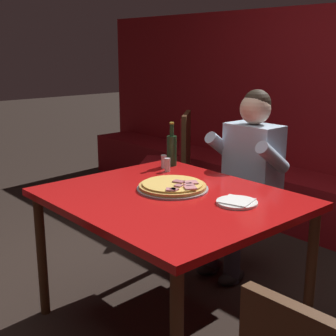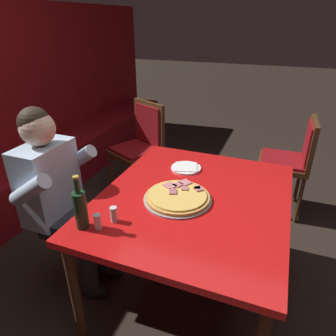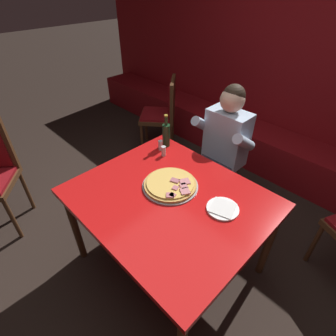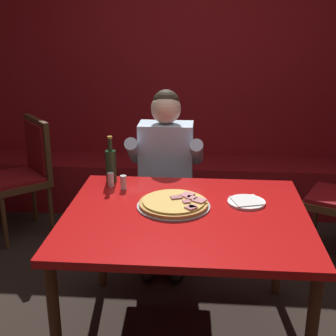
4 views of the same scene
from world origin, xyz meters
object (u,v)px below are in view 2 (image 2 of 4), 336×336
(beer_bottle, at_px, (81,209))
(shaker_parmesan, at_px, (114,215))
(main_dining_table, at_px, (193,207))
(shaker_oregano, at_px, (98,222))
(dining_chair_far_left, at_px, (141,142))
(diner_seated_blue_shirt, at_px, (61,195))
(pizza, at_px, (178,197))
(dining_chair_side_aisle, at_px, (292,158))
(plate_white_paper, at_px, (186,168))

(beer_bottle, bearing_deg, shaker_parmesan, -51.94)
(main_dining_table, xyz_separation_m, shaker_oregano, (-0.47, 0.36, 0.11))
(dining_chair_far_left, bearing_deg, diner_seated_blue_shirt, -176.75)
(main_dining_table, height_order, pizza, pizza)
(shaker_parmesan, bearing_deg, main_dining_table, -39.42)
(beer_bottle, height_order, dining_chair_side_aisle, beer_bottle)
(dining_chair_far_left, height_order, dining_chair_side_aisle, dining_chair_far_left)
(diner_seated_blue_shirt, bearing_deg, dining_chair_far_left, 3.25)
(shaker_oregano, xyz_separation_m, dining_chair_far_left, (1.61, 0.56, -0.25))
(pizza, distance_m, beer_bottle, 0.56)
(plate_white_paper, height_order, shaker_parmesan, shaker_parmesan)
(main_dining_table, relative_size, diner_seated_blue_shirt, 1.01)
(shaker_parmesan, xyz_separation_m, dining_chair_side_aisle, (1.69, -0.88, -0.24))
(main_dining_table, xyz_separation_m, dining_chair_side_aisle, (1.30, -0.57, -0.13))
(main_dining_table, bearing_deg, diner_seated_blue_shirt, 102.29)
(pizza, distance_m, plate_white_paper, 0.40)
(plate_white_paper, bearing_deg, shaker_oregano, 165.80)
(main_dining_table, bearing_deg, dining_chair_far_left, 38.79)
(shaker_oregano, distance_m, dining_chair_side_aisle, 2.01)
(beer_bottle, distance_m, shaker_oregano, 0.11)
(main_dining_table, height_order, diner_seated_blue_shirt, diner_seated_blue_shirt)
(shaker_parmesan, height_order, dining_chair_far_left, dining_chair_far_left)
(shaker_parmesan, bearing_deg, dining_chair_far_left, 21.43)
(shaker_oregano, height_order, dining_chair_far_left, dining_chair_far_left)
(shaker_parmesan, bearing_deg, beer_bottle, 128.06)
(shaker_parmesan, relative_size, dining_chair_side_aisle, 0.09)
(beer_bottle, bearing_deg, dining_chair_side_aisle, -29.47)
(dining_chair_far_left, bearing_deg, plate_white_paper, -136.97)
(main_dining_table, relative_size, shaker_parmesan, 14.95)
(dining_chair_side_aisle, bearing_deg, pizza, 154.75)
(main_dining_table, distance_m, dining_chair_far_left, 1.47)
(main_dining_table, xyz_separation_m, dining_chair_far_left, (1.14, 0.92, -0.13))
(beer_bottle, relative_size, dining_chair_far_left, 0.30)
(dining_chair_far_left, bearing_deg, shaker_parmesan, -158.57)
(pizza, xyz_separation_m, diner_seated_blue_shirt, (-0.12, 0.76, -0.09))
(main_dining_table, height_order, beer_bottle, beer_bottle)
(dining_chair_side_aisle, bearing_deg, dining_chair_far_left, 96.09)
(pizza, bearing_deg, beer_bottle, 138.89)
(pizza, relative_size, dining_chair_far_left, 0.41)
(diner_seated_blue_shirt, bearing_deg, pizza, -81.39)
(diner_seated_blue_shirt, bearing_deg, plate_white_paper, -53.17)
(main_dining_table, height_order, shaker_parmesan, shaker_parmesan)
(plate_white_paper, distance_m, shaker_oregano, 0.83)
(diner_seated_blue_shirt, relative_size, dining_chair_far_left, 1.31)
(shaker_oregano, bearing_deg, beer_bottle, 99.11)
(plate_white_paper, distance_m, dining_chair_side_aisle, 1.23)
(main_dining_table, bearing_deg, dining_chair_side_aisle, -23.53)
(pizza, height_order, plate_white_paper, pizza)
(plate_white_paper, relative_size, shaker_oregano, 2.44)
(main_dining_table, height_order, plate_white_paper, plate_white_paper)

